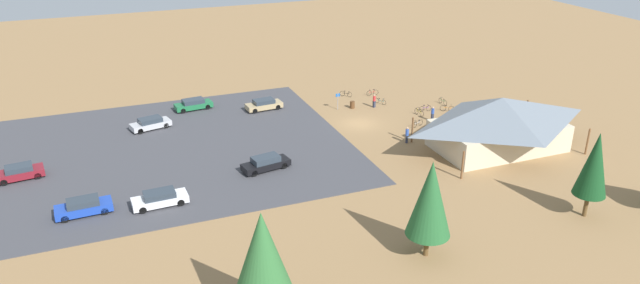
{
  "coord_description": "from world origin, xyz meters",
  "views": [
    {
      "loc": [
        28.0,
        58.12,
        25.44
      ],
      "look_at": [
        7.37,
        5.93,
        1.2
      ],
      "focal_mm": 32.96,
      "sensor_mm": 36.0,
      "label": 1
    }
  ],
  "objects_px": {
    "lot_sign": "(338,99)",
    "pine_far_east": "(594,164)",
    "pine_far_west": "(263,256)",
    "bicycle_orange_edge_south": "(447,108)",
    "bicycle_purple_yard_front": "(425,108)",
    "bicycle_green_lone_east": "(443,102)",
    "car_green_end_stall": "(193,104)",
    "car_black_inner_stall": "(266,163)",
    "bicycle_teal_yard_center": "(380,101)",
    "visitor_by_pavilion": "(374,101)",
    "bicycle_white_yard_right": "(465,115)",
    "bicycle_red_near_porch": "(372,93)",
    "car_blue_second_row": "(84,207)",
    "car_white_near_entry": "(160,198)",
    "bicycle_black_back_row": "(346,94)",
    "bicycle_blue_yard_left": "(466,109)",
    "car_maroon_by_curb": "(20,172)",
    "trash_bin": "(352,105)",
    "bicycle_yellow_front_row": "(419,112)",
    "bicycle_black_trailside": "(500,117)",
    "bike_pavilion": "(500,121)",
    "visitor_at_bikes": "(407,135)",
    "pine_center": "(430,199)",
    "visitor_crossing_yard": "(433,114)",
    "car_tan_mid_lot": "(264,104)",
    "car_silver_far_end": "(150,123)",
    "bicycle_silver_near_sign": "(418,123)"
  },
  "relations": [
    {
      "from": "car_white_near_entry",
      "to": "bicycle_black_back_row",
      "type": "bearing_deg",
      "value": -142.17
    },
    {
      "from": "pine_center",
      "to": "car_black_inner_stall",
      "type": "relative_size",
      "value": 1.57
    },
    {
      "from": "lot_sign",
      "to": "car_silver_far_end",
      "type": "bearing_deg",
      "value": -4.72
    },
    {
      "from": "bike_pavilion",
      "to": "trash_bin",
      "type": "xyz_separation_m",
      "value": [
        9.19,
        -16.97,
        -2.7
      ]
    },
    {
      "from": "bicycle_yellow_front_row",
      "to": "bicycle_red_near_porch",
      "type": "relative_size",
      "value": 1.0
    },
    {
      "from": "car_green_end_stall",
      "to": "car_black_inner_stall",
      "type": "bearing_deg",
      "value": 99.9
    },
    {
      "from": "pine_center",
      "to": "car_blue_second_row",
      "type": "bearing_deg",
      "value": -33.66
    },
    {
      "from": "bicycle_purple_yard_front",
      "to": "bicycle_green_lone_east",
      "type": "distance_m",
      "value": 3.75
    },
    {
      "from": "bicycle_purple_yard_front",
      "to": "bicycle_black_back_row",
      "type": "relative_size",
      "value": 1.3
    },
    {
      "from": "bicycle_blue_yard_left",
      "to": "car_green_end_stall",
      "type": "distance_m",
      "value": 33.97
    },
    {
      "from": "pine_center",
      "to": "car_black_inner_stall",
      "type": "height_order",
      "value": "pine_center"
    },
    {
      "from": "bicycle_white_yard_right",
      "to": "bicycle_orange_edge_south",
      "type": "height_order",
      "value": "bicycle_orange_edge_south"
    },
    {
      "from": "car_white_near_entry",
      "to": "visitor_at_bikes",
      "type": "relative_size",
      "value": 2.65
    },
    {
      "from": "bike_pavilion",
      "to": "bicycle_black_trailside",
      "type": "height_order",
      "value": "bike_pavilion"
    },
    {
      "from": "bicycle_orange_edge_south",
      "to": "visitor_at_bikes",
      "type": "distance_m",
      "value": 11.69
    },
    {
      "from": "bicycle_purple_yard_front",
      "to": "visitor_crossing_yard",
      "type": "height_order",
      "value": "visitor_crossing_yard"
    },
    {
      "from": "car_white_near_entry",
      "to": "bicycle_black_trailside",
      "type": "bearing_deg",
      "value": -171.12
    },
    {
      "from": "bicycle_red_near_porch",
      "to": "car_blue_second_row",
      "type": "height_order",
      "value": "car_blue_second_row"
    },
    {
      "from": "bicycle_green_lone_east",
      "to": "pine_far_west",
      "type": "bearing_deg",
      "value": 43.67
    },
    {
      "from": "lot_sign",
      "to": "bicycle_orange_edge_south",
      "type": "height_order",
      "value": "lot_sign"
    },
    {
      "from": "pine_center",
      "to": "bicycle_black_trailside",
      "type": "distance_m",
      "value": 31.68
    },
    {
      "from": "bicycle_black_trailside",
      "to": "bicycle_white_yard_right",
      "type": "distance_m",
      "value": 4.08
    },
    {
      "from": "pine_center",
      "to": "car_black_inner_stall",
      "type": "bearing_deg",
      "value": -69.23
    },
    {
      "from": "car_silver_far_end",
      "to": "visitor_by_pavilion",
      "type": "bearing_deg",
      "value": 174.07
    },
    {
      "from": "bicycle_green_lone_east",
      "to": "bicycle_black_back_row",
      "type": "bearing_deg",
      "value": -35.38
    },
    {
      "from": "bicycle_red_near_porch",
      "to": "bicycle_black_back_row",
      "type": "height_order",
      "value": "bicycle_red_near_porch"
    },
    {
      "from": "visitor_at_bikes",
      "to": "visitor_crossing_yard",
      "type": "xyz_separation_m",
      "value": [
        -6.04,
        -4.63,
        -0.0
      ]
    },
    {
      "from": "bicycle_blue_yard_left",
      "to": "visitor_by_pavilion",
      "type": "height_order",
      "value": "visitor_by_pavilion"
    },
    {
      "from": "lot_sign",
      "to": "bicycle_blue_yard_left",
      "type": "xyz_separation_m",
      "value": [
        -14.58,
        6.43,
        -1.05
      ]
    },
    {
      "from": "bike_pavilion",
      "to": "pine_far_east",
      "type": "distance_m",
      "value": 14.67
    },
    {
      "from": "bike_pavilion",
      "to": "car_green_end_stall",
      "type": "relative_size",
      "value": 3.29
    },
    {
      "from": "bicycle_green_lone_east",
      "to": "car_green_end_stall",
      "type": "height_order",
      "value": "car_green_end_stall"
    },
    {
      "from": "car_maroon_by_curb",
      "to": "visitor_at_bikes",
      "type": "relative_size",
      "value": 2.45
    },
    {
      "from": "car_black_inner_stall",
      "to": "car_maroon_by_curb",
      "type": "distance_m",
      "value": 23.29
    },
    {
      "from": "trash_bin",
      "to": "bicycle_white_yard_right",
      "type": "xyz_separation_m",
      "value": [
        -11.3,
        7.96,
        -0.09
      ]
    },
    {
      "from": "car_tan_mid_lot",
      "to": "car_maroon_by_curb",
      "type": "height_order",
      "value": "car_maroon_by_curb"
    },
    {
      "from": "bicycle_black_trailside",
      "to": "bicycle_silver_near_sign",
      "type": "xyz_separation_m",
      "value": [
        10.23,
        -1.68,
        -0.02
      ]
    },
    {
      "from": "bicycle_purple_yard_front",
      "to": "bicycle_green_lone_east",
      "type": "height_order",
      "value": "bicycle_purple_yard_front"
    },
    {
      "from": "bike_pavilion",
      "to": "bicycle_white_yard_right",
      "type": "height_order",
      "value": "bike_pavilion"
    },
    {
      "from": "bicycle_black_trailside",
      "to": "bicycle_red_near_porch",
      "type": "xyz_separation_m",
      "value": [
        10.17,
        -13.68,
        -0.01
      ]
    },
    {
      "from": "bicycle_teal_yard_center",
      "to": "visitor_by_pavilion",
      "type": "relative_size",
      "value": 0.91
    },
    {
      "from": "pine_center",
      "to": "car_maroon_by_curb",
      "type": "bearing_deg",
      "value": -40.58
    },
    {
      "from": "pine_far_west",
      "to": "bicycle_orange_edge_south",
      "type": "distance_m",
      "value": 43.74
    },
    {
      "from": "bicycle_teal_yard_center",
      "to": "bicycle_blue_yard_left",
      "type": "bearing_deg",
      "value": 143.69
    },
    {
      "from": "car_tan_mid_lot",
      "to": "car_white_near_entry",
      "type": "relative_size",
      "value": 0.96
    },
    {
      "from": "bicycle_blue_yard_left",
      "to": "visitor_at_bikes",
      "type": "relative_size",
      "value": 0.92
    },
    {
      "from": "lot_sign",
      "to": "pine_far_east",
      "type": "xyz_separation_m",
      "value": [
        -9.16,
        31.64,
        3.41
      ]
    },
    {
      "from": "bicycle_green_lone_east",
      "to": "bicycle_black_trailside",
      "type": "bearing_deg",
      "value": 114.53
    },
    {
      "from": "bicycle_blue_yard_left",
      "to": "car_green_end_stall",
      "type": "relative_size",
      "value": 0.35
    },
    {
      "from": "car_silver_far_end",
      "to": "car_maroon_by_curb",
      "type": "height_order",
      "value": "car_maroon_by_curb"
    }
  ]
}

